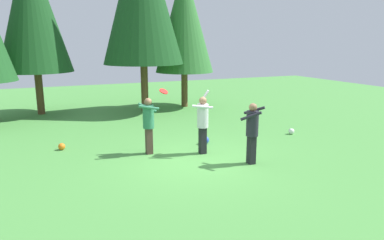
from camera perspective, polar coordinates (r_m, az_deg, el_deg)
The scene contains 10 objects.
ground_plane at distance 10.35m, azimuth 0.88°, elevation -6.46°, with size 40.00×40.00×0.00m, color #4C9342.
person_thrower at distance 10.67m, azimuth 1.75°, elevation 0.03°, with size 0.66×0.66×1.95m.
person_catcher at distance 10.73m, azimuth -7.05°, elevation -0.14°, with size 0.66×0.57×1.73m.
person_bystander at distance 9.90m, azimuth 9.71°, elevation -1.30°, with size 0.75×0.75×1.73m.
frisbee at distance 10.63m, azimuth -4.61°, elevation 4.64°, with size 0.35×0.34×0.16m.
ball_blue at distance 11.87m, azimuth 2.11°, elevation -3.26°, with size 0.28×0.28×0.28m, color blue.
ball_orange at distance 11.99m, azimuth -20.32°, elevation -4.04°, with size 0.22×0.22×0.22m, color orange.
ball_white at distance 13.64m, azimuth 15.76°, elevation -1.77°, with size 0.22×0.22×0.22m, color white.
tree_left at distance 18.07m, azimuth -24.51°, elevation 16.26°, with size 3.27×3.27×7.80m.
tree_right at distance 18.54m, azimuth -1.28°, elevation 15.91°, with size 2.99×2.99×7.14m.
Camera 1 is at (-4.03, -8.92, 3.37)m, focal length 32.99 mm.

